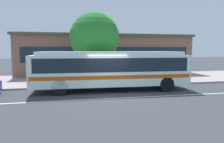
{
  "coord_description": "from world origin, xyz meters",
  "views": [
    {
      "loc": [
        -2.41,
        -12.39,
        2.8
      ],
      "look_at": [
        0.53,
        1.7,
        1.3
      ],
      "focal_mm": 33.6,
      "sensor_mm": 36.0,
      "label": 1
    }
  ],
  "objects_px": {
    "pedestrian_standing_by_tree": "(161,71)",
    "bus_stop_sign": "(157,63)",
    "pedestrian_walking_along_curb": "(120,71)",
    "pedestrian_waiting_near_sign": "(117,70)",
    "transit_bus": "(111,68)",
    "street_tree_near_stop": "(94,38)"
  },
  "relations": [
    {
      "from": "pedestrian_standing_by_tree",
      "to": "bus_stop_sign",
      "type": "distance_m",
      "value": 0.74
    },
    {
      "from": "pedestrian_walking_along_curb",
      "to": "bus_stop_sign",
      "type": "bearing_deg",
      "value": -3.38
    },
    {
      "from": "pedestrian_waiting_near_sign",
      "to": "bus_stop_sign",
      "type": "relative_size",
      "value": 0.66
    },
    {
      "from": "pedestrian_waiting_near_sign",
      "to": "pedestrian_walking_along_curb",
      "type": "distance_m",
      "value": 0.72
    },
    {
      "from": "bus_stop_sign",
      "to": "pedestrian_standing_by_tree",
      "type": "bearing_deg",
      "value": 17.72
    },
    {
      "from": "transit_bus",
      "to": "bus_stop_sign",
      "type": "xyz_separation_m",
      "value": [
        4.29,
        2.03,
        0.16
      ]
    },
    {
      "from": "street_tree_near_stop",
      "to": "pedestrian_walking_along_curb",
      "type": "bearing_deg",
      "value": -41.66
    },
    {
      "from": "transit_bus",
      "to": "street_tree_near_stop",
      "type": "height_order",
      "value": "street_tree_near_stop"
    },
    {
      "from": "pedestrian_waiting_near_sign",
      "to": "pedestrian_standing_by_tree",
      "type": "xyz_separation_m",
      "value": [
        3.58,
        -0.78,
        -0.01
      ]
    },
    {
      "from": "transit_bus",
      "to": "pedestrian_waiting_near_sign",
      "type": "distance_m",
      "value": 3.15
    },
    {
      "from": "transit_bus",
      "to": "pedestrian_walking_along_curb",
      "type": "relative_size",
      "value": 6.19
    },
    {
      "from": "bus_stop_sign",
      "to": "street_tree_near_stop",
      "type": "height_order",
      "value": "street_tree_near_stop"
    },
    {
      "from": "transit_bus",
      "to": "pedestrian_waiting_near_sign",
      "type": "relative_size",
      "value": 6.4
    },
    {
      "from": "transit_bus",
      "to": "bus_stop_sign",
      "type": "relative_size",
      "value": 4.25
    },
    {
      "from": "pedestrian_standing_by_tree",
      "to": "bus_stop_sign",
      "type": "height_order",
      "value": "bus_stop_sign"
    },
    {
      "from": "pedestrian_waiting_near_sign",
      "to": "bus_stop_sign",
      "type": "height_order",
      "value": "bus_stop_sign"
    },
    {
      "from": "bus_stop_sign",
      "to": "transit_bus",
      "type": "bearing_deg",
      "value": -154.67
    },
    {
      "from": "pedestrian_walking_along_curb",
      "to": "pedestrian_standing_by_tree",
      "type": "height_order",
      "value": "pedestrian_walking_along_curb"
    },
    {
      "from": "pedestrian_waiting_near_sign",
      "to": "street_tree_near_stop",
      "type": "distance_m",
      "value": 3.37
    },
    {
      "from": "pedestrian_walking_along_curb",
      "to": "pedestrian_waiting_near_sign",
      "type": "bearing_deg",
      "value": 98.52
    },
    {
      "from": "pedestrian_walking_along_curb",
      "to": "street_tree_near_stop",
      "type": "distance_m",
      "value": 3.65
    },
    {
      "from": "pedestrian_standing_by_tree",
      "to": "bus_stop_sign",
      "type": "bearing_deg",
      "value": -162.28
    }
  ]
}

